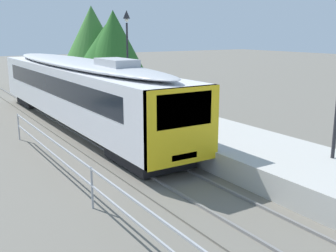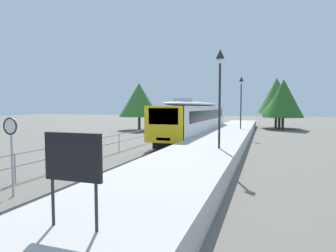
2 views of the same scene
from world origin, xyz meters
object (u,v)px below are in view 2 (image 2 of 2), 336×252
(speed_limit_sign, at_px, (11,137))
(platform_notice_board, at_px, (73,160))
(commuter_train, at_px, (196,117))
(platform_lamp_far_end, at_px, (241,93))
(platform_lamp_mid_platform, at_px, (220,80))

(speed_limit_sign, bearing_deg, platform_notice_board, -32.87)
(platform_notice_board, bearing_deg, speed_limit_sign, 147.13)
(commuter_train, height_order, platform_lamp_far_end, platform_lamp_far_end)
(commuter_train, bearing_deg, platform_lamp_far_end, 29.18)
(speed_limit_sign, bearing_deg, commuter_train, 84.76)
(commuter_train, xyz_separation_m, platform_lamp_far_end, (4.17, 2.33, 2.47))
(platform_lamp_mid_platform, relative_size, platform_lamp_far_end, 1.00)
(platform_lamp_mid_platform, height_order, platform_notice_board, platform_lamp_mid_platform)
(platform_lamp_mid_platform, xyz_separation_m, platform_lamp_far_end, (0.00, 14.79, 0.00))
(commuter_train, xyz_separation_m, platform_notice_board, (3.16, -23.72, 0.04))
(platform_notice_board, distance_m, speed_limit_sign, 6.00)
(platform_lamp_mid_platform, bearing_deg, commuter_train, 108.50)
(commuter_train, bearing_deg, platform_notice_board, -82.42)
(commuter_train, xyz_separation_m, speed_limit_sign, (-1.88, -20.47, -0.02))
(commuter_train, xyz_separation_m, platform_lamp_mid_platform, (4.17, -12.46, 2.47))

